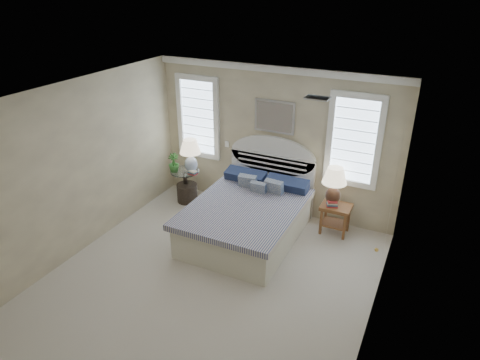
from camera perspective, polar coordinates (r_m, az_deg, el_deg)
name	(u,v)px	position (r m, az deg, el deg)	size (l,w,h in m)	color
floor	(207,283)	(6.40, -4.43, -13.54)	(4.50, 5.00, 0.01)	#B9AD9E
ceiling	(199,101)	(5.15, -5.45, 10.50)	(4.50, 5.00, 0.01)	silver
wall_back	(274,142)	(7.70, 4.58, 5.14)	(4.50, 0.02, 2.70)	tan
wall_left	(76,171)	(6.97, -21.05, 1.19)	(0.02, 5.00, 2.70)	tan
wall_right	(379,244)	(5.03, 18.05, -8.06)	(0.02, 5.00, 2.70)	tan
crown_molding	(276,69)	(7.32, 4.82, 14.55)	(4.50, 0.08, 0.12)	white
hvac_vent	(317,98)	(5.40, 10.29, 10.71)	(0.30, 0.20, 0.02)	#B2B2B2
switch_plate	(227,144)	(8.13, -1.76, 4.82)	(0.08, 0.01, 0.12)	white
window_left	(199,117)	(8.26, -5.55, 8.35)	(0.90, 0.06, 1.60)	#C4DEF8
window_right	(354,141)	(7.24, 14.96, 5.09)	(0.90, 0.06, 1.60)	#C4DEF8
painting	(274,117)	(7.52, 4.59, 8.40)	(0.74, 0.04, 0.58)	silver
closet_door	(391,207)	(6.14, 19.53, -3.46)	(0.02, 1.80, 2.40)	white
bed	(249,215)	(7.24, 1.24, -4.63)	(1.72, 2.28, 1.47)	beige
side_table_left	(185,182)	(8.42, -7.29, -0.29)	(0.56, 0.56, 0.63)	black
nightstand_right	(336,213)	(7.47, 12.63, -4.31)	(0.50, 0.40, 0.53)	brown
floor_pot	(187,193)	(8.46, -7.05, -1.69)	(0.40, 0.40, 0.36)	black
lamp_left	(190,152)	(8.13, -6.64, 3.74)	(0.53, 0.53, 0.66)	silver
lamp_right	(334,182)	(7.26, 12.46, -0.23)	(0.42, 0.42, 0.67)	black
potted_plant	(174,163)	(8.24, -8.83, 2.27)	(0.20, 0.20, 0.36)	#3D7D32
books_left	(193,173)	(8.15, -6.31, 1.00)	(0.17, 0.13, 0.07)	#A4292A
books_right	(332,204)	(7.34, 12.19, -3.13)	(0.22, 0.19, 0.10)	#A4292A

